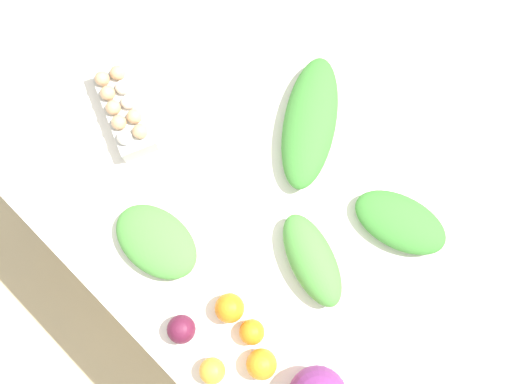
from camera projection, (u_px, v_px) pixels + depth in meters
ground_plane at (256, 236)px, 2.24m from camera, size 8.00×8.00×0.00m
dining_table at (256, 201)px, 1.62m from camera, size 1.30×0.97×0.72m
egg_carton at (123, 109)px, 1.55m from camera, size 0.28×0.19×0.09m
greens_bunch_dandelion at (312, 260)px, 1.45m from camera, size 0.28×0.20×0.08m
greens_bunch_chard at (310, 122)px, 1.54m from camera, size 0.33×0.40×0.08m
greens_bunch_kale at (156, 242)px, 1.47m from camera, size 0.25×0.18×0.06m
greens_bunch_beet_tops at (400, 222)px, 1.49m from camera, size 0.28×0.21×0.06m
beet_root at (181, 329)px, 1.42m from camera, size 0.07×0.07×0.07m
orange_0 at (229, 308)px, 1.43m from camera, size 0.08×0.08×0.08m
orange_1 at (252, 332)px, 1.42m from camera, size 0.06×0.06×0.06m
orange_2 at (262, 364)px, 1.40m from camera, size 0.08×0.08×0.08m
orange_3 at (212, 371)px, 1.40m from camera, size 0.07×0.07×0.07m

